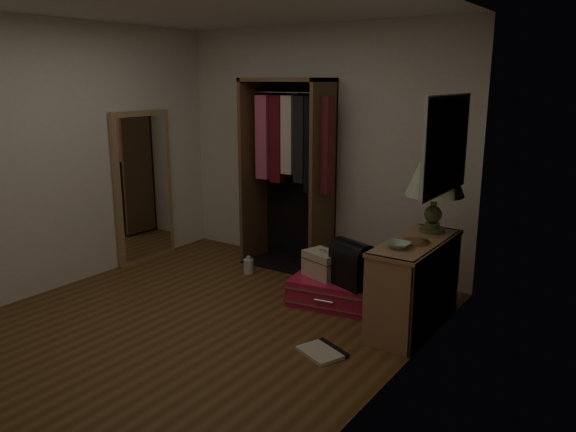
# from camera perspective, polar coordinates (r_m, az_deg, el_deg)

# --- Properties ---
(ground) EXTENTS (4.00, 4.00, 0.00)m
(ground) POSITION_cam_1_polar(r_m,az_deg,el_deg) (4.95, -9.26, -10.76)
(ground) COLOR #553518
(ground) RESTS_ON ground
(room_walls) EXTENTS (3.52, 4.02, 2.60)m
(room_walls) POSITION_cam_1_polar(r_m,az_deg,el_deg) (4.52, -8.92, 6.75)
(room_walls) COLOR silver
(room_walls) RESTS_ON ground
(console_bookshelf) EXTENTS (0.42, 1.12, 0.75)m
(console_bookshelf) POSITION_cam_1_polar(r_m,az_deg,el_deg) (4.86, 12.85, -6.40)
(console_bookshelf) COLOR #9B6C4B
(console_bookshelf) RESTS_ON ground
(open_wardrobe) EXTENTS (1.03, 0.50, 2.05)m
(open_wardrobe) POSITION_cam_1_polar(r_m,az_deg,el_deg) (6.08, 0.38, 5.98)
(open_wardrobe) COLOR brown
(open_wardrobe) RESTS_ON ground
(floor_mirror) EXTENTS (0.06, 0.80, 1.70)m
(floor_mirror) POSITION_cam_1_polar(r_m,az_deg,el_deg) (6.54, -14.42, 2.86)
(floor_mirror) COLOR #9F7C4D
(floor_mirror) RESTS_ON ground
(pink_suitcase) EXTENTS (0.88, 0.69, 0.24)m
(pink_suitcase) POSITION_cam_1_polar(r_m,az_deg,el_deg) (5.29, 4.83, -7.55)
(pink_suitcase) COLOR #C3173F
(pink_suitcase) RESTS_ON ground
(train_case) EXTENTS (0.41, 0.34, 0.26)m
(train_case) POSITION_cam_1_polar(r_m,az_deg,el_deg) (5.24, 3.60, -4.89)
(train_case) COLOR #C0B193
(train_case) RESTS_ON pink_suitcase
(black_bag) EXTENTS (0.44, 0.36, 0.41)m
(black_bag) POSITION_cam_1_polar(r_m,az_deg,el_deg) (5.02, 6.58, -4.72)
(black_bag) COLOR black
(black_bag) RESTS_ON pink_suitcase
(table_lamp) EXTENTS (0.64, 0.64, 0.63)m
(table_lamp) POSITION_cam_1_polar(r_m,az_deg,el_deg) (4.92, 14.72, 3.59)
(table_lamp) COLOR #465227
(table_lamp) RESTS_ON console_bookshelf
(brass_tray) EXTENTS (0.31, 0.31, 0.01)m
(brass_tray) POSITION_cam_1_polar(r_m,az_deg,el_deg) (4.66, 12.74, -2.55)
(brass_tray) COLOR #A37B3E
(brass_tray) RESTS_ON console_bookshelf
(ceramic_bowl) EXTENTS (0.19, 0.19, 0.05)m
(ceramic_bowl) POSITION_cam_1_polar(r_m,az_deg,el_deg) (4.48, 11.13, -2.91)
(ceramic_bowl) COLOR #A1C1A0
(ceramic_bowl) RESTS_ON console_bookshelf
(white_jug) EXTENTS (0.14, 0.14, 0.19)m
(white_jug) POSITION_cam_1_polar(r_m,az_deg,el_deg) (6.08, -4.03, -5.07)
(white_jug) COLOR silver
(white_jug) RESTS_ON ground
(floor_book) EXTENTS (0.41, 0.38, 0.03)m
(floor_book) POSITION_cam_1_polar(r_m,az_deg,el_deg) (4.42, 3.65, -13.55)
(floor_book) COLOR beige
(floor_book) RESTS_ON ground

